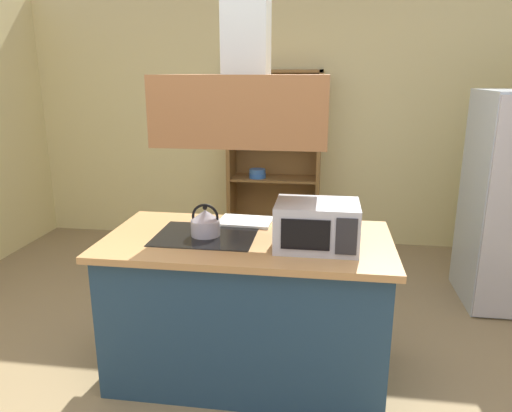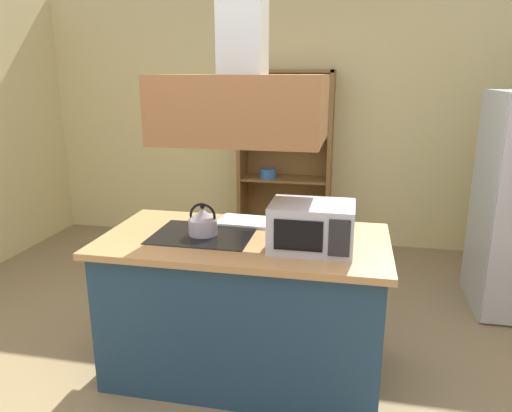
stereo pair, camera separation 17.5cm
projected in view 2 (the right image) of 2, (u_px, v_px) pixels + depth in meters
The scene contains 8 objects.
ground_plane at pixel (252, 410), 2.73m from camera, with size 7.80×7.80×0.00m, color olive.
wall_back at pixel (309, 121), 5.20m from camera, with size 6.00×0.12×2.70m, color #E2D38A.
kitchen_island at pixel (245, 305), 2.99m from camera, with size 1.71×0.90×0.90m.
range_hood at pixel (243, 88), 2.63m from camera, with size 0.90×0.70×1.22m.
dish_cabinet at pixel (285, 170), 5.17m from camera, with size 0.98×0.40×1.88m.
kettle at pixel (203, 221), 2.89m from camera, with size 0.18×0.18×0.20m.
cutting_board at pixel (245, 221), 3.15m from camera, with size 0.34×0.24×0.02m, color white.
microwave at pixel (312, 226), 2.65m from camera, with size 0.46×0.35×0.26m.
Camera 2 is at (0.49, -2.27, 1.85)m, focal length 33.68 mm.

